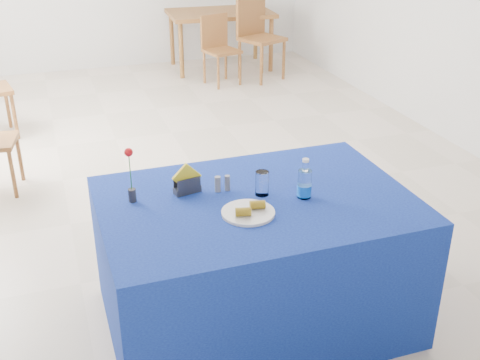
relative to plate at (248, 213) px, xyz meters
name	(u,v)px	position (x,y,z in m)	size (l,w,h in m)	color
floor	(191,163)	(0.30, 2.34, -0.77)	(7.00, 7.00, 0.00)	beige
plate	(248,213)	(0.00, 0.00, 0.00)	(0.26, 0.26, 0.01)	silver
drinking_glass	(262,183)	(0.14, 0.18, 0.06)	(0.07, 0.07, 0.13)	white
salt_shaker	(218,184)	(-0.07, 0.28, 0.04)	(0.03, 0.03, 0.09)	slate
pepper_shaker	(227,183)	(-0.02, 0.28, 0.04)	(0.03, 0.03, 0.09)	slate
blue_table	(256,261)	(0.10, 0.14, -0.39)	(1.60, 1.10, 0.76)	navy
water_bottle	(304,185)	(0.33, 0.08, 0.06)	(0.07, 0.07, 0.21)	white
napkin_holder	(187,184)	(-0.22, 0.32, 0.04)	(0.16, 0.08, 0.17)	#38383D
rose_vase	(131,177)	(-0.51, 0.32, 0.13)	(0.04, 0.04, 0.29)	#232327
oak_table	(220,17)	(1.50, 5.31, -0.09)	(1.39, 0.94, 0.76)	#955D2B
chair_bg_left	(218,44)	(1.26, 4.64, -0.28)	(0.46, 0.46, 0.84)	#97602C
chair_bg_right	(257,31)	(1.79, 4.71, -0.17)	(0.61, 0.61, 1.04)	#97602C
banana_pieces	(251,208)	(0.01, -0.01, 0.03)	(0.17, 0.10, 0.04)	gold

